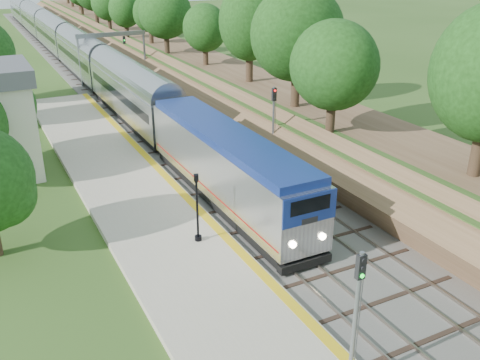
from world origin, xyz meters
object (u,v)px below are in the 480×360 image
lamppost_far (197,212)px  signal_platform (357,304)px  train (68,47)px  signal_farside (274,117)px  signal_gantry (112,44)px

lamppost_far → signal_platform: bearing=-85.5°
train → signal_farside: (6.20, -47.75, 1.37)m
train → signal_platform: size_ratio=22.84×
train → lamppost_far: (-3.86, -56.78, -0.20)m
train → signal_gantry: bearing=-81.0°
lamppost_far → signal_farside: (10.06, 9.03, 1.57)m
signal_gantry → train: size_ratio=0.07×
lamppost_far → signal_platform: (0.96, -12.24, 1.61)m
train → lamppost_far: size_ratio=31.71×
signal_farside → lamppost_far: bearing=-138.1°
lamppost_far → signal_farside: signal_farside is taller
signal_gantry → lamppost_far: bearing=-98.7°
signal_gantry → signal_platform: (-5.37, -53.44, -1.05)m
train → signal_farside: bearing=-82.6°
signal_gantry → lamppost_far: size_ratio=2.12×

